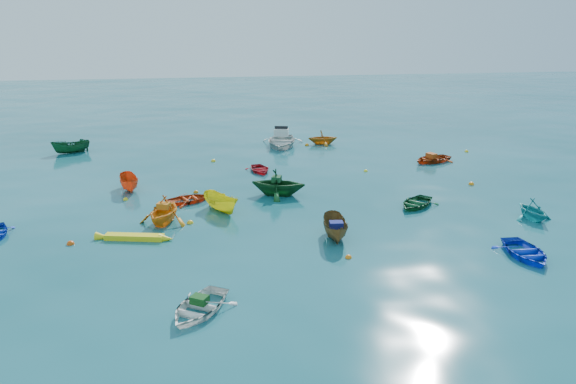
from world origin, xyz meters
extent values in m
plane|color=#0A464D|center=(0.00, 0.00, 0.00)|extent=(160.00, 160.00, 0.00)
imported|color=white|center=(-5.61, -8.25, 0.00)|extent=(3.57, 3.86, 0.65)
imported|color=brown|center=(1.30, -1.82, 0.00)|extent=(1.54, 3.22, 1.20)
imported|color=#1034CA|center=(9.43, -5.50, 0.00)|extent=(2.47, 3.34, 0.67)
imported|color=orange|center=(-7.32, 1.81, 0.00)|extent=(3.51, 3.76, 1.60)
imported|color=#D2C812|center=(-4.17, 3.23, 0.00)|extent=(2.48, 3.19, 1.17)
imported|color=#124F28|center=(7.16, 2.25, 0.00)|extent=(3.59, 3.58, 0.61)
imported|color=teal|center=(12.67, -0.86, 0.00)|extent=(2.24, 2.54, 1.26)
imported|color=red|center=(-6.02, 5.25, 0.00)|extent=(3.27, 2.83, 0.57)
imported|color=#D34313|center=(-9.77, 8.36, 0.00)|extent=(1.72, 3.12, 1.14)
imported|color=#10471D|center=(-0.50, 5.74, 0.00)|extent=(4.14, 3.87, 1.76)
imported|color=#A6350D|center=(12.43, 12.20, 0.00)|extent=(3.88, 3.37, 0.67)
imported|color=red|center=(-0.99, 11.54, 0.00)|extent=(2.15, 2.77, 0.53)
imported|color=#B86911|center=(5.54, 19.81, 0.00)|extent=(2.62, 2.29, 1.33)
imported|color=#104424|center=(-15.57, 19.86, 0.00)|extent=(3.23, 2.01, 1.17)
imported|color=silver|center=(1.85, 19.74, 0.00)|extent=(4.63, 5.69, 1.64)
cube|color=#124B18|center=(-5.55, -8.17, 0.48)|extent=(0.77, 0.72, 0.30)
cube|color=navy|center=(1.28, -1.97, 0.76)|extent=(0.72, 0.58, 0.32)
cube|color=#CC6A14|center=(-7.30, 1.86, 0.96)|extent=(0.79, 0.69, 0.32)
cube|color=#10421F|center=(-0.59, 5.77, 1.05)|extent=(0.74, 0.84, 0.34)
cube|color=#B14412|center=(12.34, 12.16, 0.51)|extent=(0.79, 0.88, 0.35)
sphere|color=#D94A0B|center=(-11.71, -0.53, 0.00)|extent=(0.38, 0.38, 0.38)
sphere|color=yellow|center=(-5.93, 1.51, 0.00)|extent=(0.35, 0.35, 0.35)
sphere|color=orange|center=(1.29, -4.32, 0.00)|extent=(0.31, 0.31, 0.31)
sphere|color=yellow|center=(-9.82, 6.27, 0.00)|extent=(0.31, 0.31, 0.31)
sphere|color=orange|center=(-5.59, 7.08, 0.00)|extent=(0.33, 0.33, 0.33)
sphere|color=yellow|center=(6.58, 10.33, 0.00)|extent=(0.29, 0.29, 0.29)
sphere|color=orange|center=(12.54, 5.94, 0.00)|extent=(0.37, 0.37, 0.37)
sphere|color=yellow|center=(-4.19, 15.09, 0.00)|extent=(0.36, 0.36, 0.36)
sphere|color=orange|center=(4.07, 19.47, 0.00)|extent=(0.37, 0.37, 0.37)
sphere|color=yellow|center=(16.66, 14.95, 0.00)|extent=(0.33, 0.33, 0.33)
camera|label=1|loc=(-5.36, -27.38, 10.59)|focal=35.00mm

